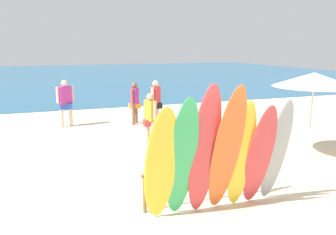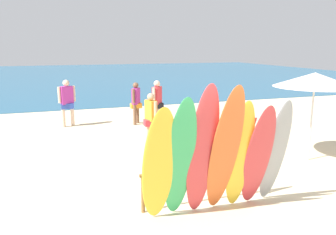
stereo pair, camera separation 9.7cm
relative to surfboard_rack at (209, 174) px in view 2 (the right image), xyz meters
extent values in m
plane|color=beige|center=(0.00, 14.00, -0.57)|extent=(60.00, 60.00, 0.00)
cube|color=#235B7F|center=(0.00, 30.95, -0.56)|extent=(60.00, 40.00, 0.02)
cylinder|color=brown|center=(-1.31, 0.00, -0.22)|extent=(0.07, 0.07, 0.71)
cylinder|color=brown|center=(1.31, 0.00, -0.22)|extent=(0.07, 0.07, 0.71)
cylinder|color=brown|center=(0.00, 0.00, 0.14)|extent=(2.73, 0.06, 0.06)
ellipsoid|color=yellow|center=(-1.15, -0.48, 0.47)|extent=(0.59, 0.63, 2.08)
ellipsoid|color=#38B266|center=(-0.78, -0.49, 0.54)|extent=(0.53, 0.72, 2.23)
ellipsoid|color=#D13D42|center=(-0.38, -0.50, 0.64)|extent=(0.55, 0.66, 2.42)
ellipsoid|color=orange|center=(0.03, -0.55, 0.63)|extent=(0.57, 0.81, 2.40)
ellipsoid|color=yellow|center=(0.39, -0.45, 0.48)|extent=(0.50, 0.55, 2.09)
ellipsoid|color=#D13D42|center=(0.75, -0.48, 0.43)|extent=(0.54, 0.63, 2.00)
ellipsoid|color=#999EA3|center=(1.14, -0.44, 0.47)|extent=(0.50, 0.64, 2.07)
cylinder|color=tan|center=(0.06, 3.95, -0.18)|extent=(0.12, 0.12, 0.78)
cylinder|color=tan|center=(-0.03, 4.26, -0.18)|extent=(0.12, 0.12, 0.78)
cube|color=#DB333D|center=(0.01, 4.10, 0.15)|extent=(0.42, 0.26, 0.19)
cube|color=orange|center=(0.01, 4.10, 0.51)|extent=(0.31, 0.44, 0.61)
sphere|color=tan|center=(0.01, 4.10, 0.93)|extent=(0.22, 0.22, 0.22)
cylinder|color=tan|center=(0.08, 3.85, 0.55)|extent=(0.09, 0.09, 0.54)
cylinder|color=tan|center=(-0.05, 4.35, 0.55)|extent=(0.09, 0.09, 0.54)
cylinder|color=brown|center=(2.34, 2.37, -0.21)|extent=(0.11, 0.11, 0.71)
cylinder|color=brown|center=(2.08, 2.22, -0.21)|extent=(0.11, 0.11, 0.71)
cube|color=#2D4CB2|center=(2.21, 2.30, 0.09)|extent=(0.38, 0.24, 0.17)
cube|color=black|center=(2.21, 2.30, 0.42)|extent=(0.42, 0.35, 0.56)
sphere|color=brown|center=(2.21, 2.30, 0.80)|extent=(0.20, 0.20, 0.20)
cylinder|color=brown|center=(2.41, 2.41, 0.45)|extent=(0.09, 0.09, 0.50)
cylinder|color=brown|center=(2.00, 2.18, 0.45)|extent=(0.09, 0.09, 0.50)
cylinder|color=beige|center=(1.08, 6.75, -0.15)|extent=(0.13, 0.13, 0.83)
cylinder|color=beige|center=(0.85, 6.49, -0.15)|extent=(0.13, 0.13, 0.83)
cube|color=black|center=(0.96, 6.62, 0.20)|extent=(0.45, 0.28, 0.20)
cube|color=#DB333D|center=(0.96, 6.62, 0.59)|extent=(0.45, 0.47, 0.65)
sphere|color=beige|center=(0.96, 6.62, 1.03)|extent=(0.24, 0.24, 0.24)
cylinder|color=beige|center=(1.14, 6.82, 0.63)|extent=(0.10, 0.10, 0.58)
cylinder|color=beige|center=(0.78, 6.41, 0.63)|extent=(0.10, 0.10, 0.58)
cylinder|color=beige|center=(-2.09, 7.61, -0.15)|extent=(0.13, 0.13, 0.85)
cylinder|color=beige|center=(-2.42, 7.50, -0.15)|extent=(0.13, 0.13, 0.85)
cube|color=#2D4CB2|center=(-2.26, 7.55, 0.21)|extent=(0.46, 0.28, 0.20)
cube|color=#B23399|center=(-2.26, 7.55, 0.61)|extent=(0.49, 0.36, 0.67)
sphere|color=beige|center=(-2.26, 7.55, 1.07)|extent=(0.24, 0.24, 0.24)
cylinder|color=beige|center=(-1.99, 7.65, 0.65)|extent=(0.10, 0.10, 0.59)
cylinder|color=beige|center=(-2.52, 7.46, 0.65)|extent=(0.10, 0.10, 0.59)
cylinder|color=brown|center=(0.18, 7.01, -0.18)|extent=(0.12, 0.12, 0.78)
cylinder|color=brown|center=(0.36, 7.28, -0.18)|extent=(0.12, 0.12, 0.78)
cube|color=orange|center=(0.27, 7.14, 0.15)|extent=(0.42, 0.26, 0.19)
cube|color=#B23399|center=(0.27, 7.14, 0.52)|extent=(0.40, 0.45, 0.61)
sphere|color=brown|center=(0.27, 7.14, 0.94)|extent=(0.22, 0.22, 0.22)
cylinder|color=brown|center=(0.13, 6.93, 0.55)|extent=(0.10, 0.10, 0.54)
cylinder|color=brown|center=(0.42, 7.36, 0.55)|extent=(0.10, 0.10, 0.54)
cylinder|color=#B7B7BC|center=(2.76, 2.74, -0.43)|extent=(0.02, 0.02, 0.28)
cylinder|color=#B7B7BC|center=(3.17, 2.82, -0.43)|extent=(0.02, 0.02, 0.28)
cylinder|color=#B7B7BC|center=(2.68, 3.11, -0.43)|extent=(0.02, 0.02, 0.28)
cylinder|color=#B7B7BC|center=(3.10, 3.19, -0.43)|extent=(0.02, 0.02, 0.28)
cube|color=red|center=(2.93, 2.96, -0.28)|extent=(0.58, 0.54, 0.03)
cube|color=red|center=(2.87, 3.27, 0.00)|extent=(0.53, 0.29, 0.53)
cylinder|color=silver|center=(3.61, 1.46, 0.54)|extent=(0.04, 0.04, 2.23)
cone|color=silver|center=(3.61, 1.46, 1.57)|extent=(2.08, 2.08, 0.36)
camera|label=1|loc=(-2.82, -5.60, 2.41)|focal=36.75mm
camera|label=2|loc=(-2.73, -5.63, 2.41)|focal=36.75mm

